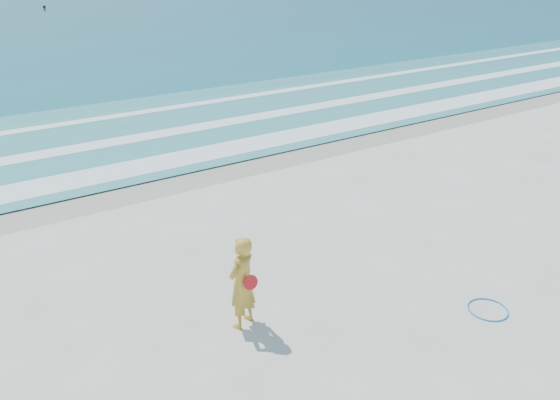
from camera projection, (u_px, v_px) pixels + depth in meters
ground at (396, 328)px, 9.83m from camera, size 400.00×400.00×0.00m
wet_sand at (187, 174)px, 16.68m from camera, size 400.00×2.40×0.00m
shallow at (131, 132)px, 20.47m from camera, size 400.00×10.00×0.01m
foam_near at (170, 161)px, 17.65m from camera, size 400.00×1.40×0.01m
foam_mid at (138, 138)px, 19.85m from camera, size 400.00×0.90×0.01m
foam_far at (110, 117)px, 22.37m from camera, size 400.00×0.60×0.01m
hoop at (488, 310)px, 10.33m from camera, size 0.99×0.99×0.03m
buoy at (44, 7)px, 66.70m from camera, size 0.37×0.37×0.37m
woman at (242, 283)px, 9.58m from camera, size 0.76×0.65×1.77m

